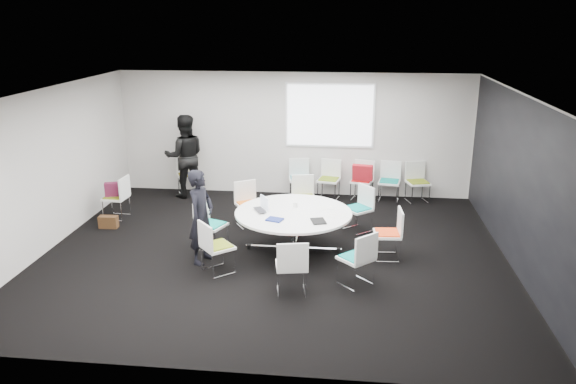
# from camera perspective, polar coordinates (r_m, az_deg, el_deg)

# --- Properties ---
(room_shell) EXTENTS (8.08, 7.08, 2.88)m
(room_shell) POSITION_cam_1_polar(r_m,az_deg,el_deg) (9.44, -0.90, 1.61)
(room_shell) COLOR black
(room_shell) RESTS_ON ground
(conference_table) EXTENTS (2.03, 2.03, 0.73)m
(conference_table) POSITION_cam_1_polar(r_m,az_deg,el_deg) (9.81, 0.55, -3.19)
(conference_table) COLOR silver
(conference_table) RESTS_ON ground
(projection_screen) EXTENTS (1.90, 0.03, 1.35)m
(projection_screen) POSITION_cam_1_polar(r_m,az_deg,el_deg) (12.66, 4.26, 7.74)
(projection_screen) COLOR white
(projection_screen) RESTS_ON room_shell
(chair_ring_a) EXTENTS (0.48, 0.49, 0.88)m
(chair_ring_a) POSITION_cam_1_polar(r_m,az_deg,el_deg) (9.76, 10.07, -5.13)
(chair_ring_a) COLOR silver
(chair_ring_a) RESTS_ON ground
(chair_ring_b) EXTENTS (0.64, 0.64, 0.88)m
(chair_ring_b) POSITION_cam_1_polar(r_m,az_deg,el_deg) (10.89, 7.11, -2.55)
(chair_ring_b) COLOR silver
(chair_ring_b) RESTS_ON ground
(chair_ring_c) EXTENTS (0.55, 0.54, 0.88)m
(chair_ring_c) POSITION_cam_1_polar(r_m,az_deg,el_deg) (11.45, 1.61, -1.42)
(chair_ring_c) COLOR silver
(chair_ring_c) RESTS_ON ground
(chair_ring_d) EXTENTS (0.63, 0.62, 0.88)m
(chair_ring_d) POSITION_cam_1_polar(r_m,az_deg,el_deg) (11.09, -3.98, -2.09)
(chair_ring_d) COLOR silver
(chair_ring_d) RESTS_ON ground
(chair_ring_e) EXTENTS (0.58, 0.59, 0.88)m
(chair_ring_e) POSITION_cam_1_polar(r_m,az_deg,el_deg) (10.08, -7.79, -4.27)
(chair_ring_e) COLOR silver
(chair_ring_e) RESTS_ON ground
(chair_ring_f) EXTENTS (0.64, 0.64, 0.88)m
(chair_ring_f) POSITION_cam_1_polar(r_m,az_deg,el_deg) (9.16, -7.20, -6.52)
(chair_ring_f) COLOR silver
(chair_ring_f) RESTS_ON ground
(chair_ring_g) EXTENTS (0.53, 0.52, 0.88)m
(chair_ring_g) POSITION_cam_1_polar(r_m,az_deg,el_deg) (8.45, 0.37, -8.55)
(chair_ring_g) COLOR silver
(chair_ring_g) RESTS_ON ground
(chair_ring_h) EXTENTS (0.64, 0.64, 0.88)m
(chair_ring_h) POSITION_cam_1_polar(r_m,az_deg,el_deg) (8.75, 6.95, -7.71)
(chair_ring_h) COLOR silver
(chair_ring_h) RESTS_ON ground
(chair_back_a) EXTENTS (0.52, 0.51, 0.88)m
(chair_back_a) POSITION_cam_1_polar(r_m,az_deg,el_deg) (12.77, 1.17, 0.61)
(chair_back_a) COLOR silver
(chair_back_a) RESTS_ON ground
(chair_back_b) EXTENTS (0.54, 0.53, 0.88)m
(chair_back_b) POSITION_cam_1_polar(r_m,az_deg,el_deg) (12.73, 4.16, 0.51)
(chair_back_b) COLOR silver
(chair_back_b) RESTS_ON ground
(chair_back_c) EXTENTS (0.56, 0.55, 0.88)m
(chair_back_c) POSITION_cam_1_polar(r_m,az_deg,el_deg) (12.73, 7.50, 0.40)
(chair_back_c) COLOR silver
(chair_back_c) RESTS_ON ground
(chair_back_d) EXTENTS (0.53, 0.52, 0.88)m
(chair_back_d) POSITION_cam_1_polar(r_m,az_deg,el_deg) (12.75, 10.20, 0.30)
(chair_back_d) COLOR silver
(chair_back_d) RESTS_ON ground
(chair_back_e) EXTENTS (0.56, 0.56, 0.88)m
(chair_back_e) POSITION_cam_1_polar(r_m,az_deg,el_deg) (12.82, 12.99, 0.22)
(chair_back_e) COLOR silver
(chair_back_e) RESTS_ON ground
(chair_spare_left) EXTENTS (0.47, 0.49, 0.88)m
(chair_spare_left) POSITION_cam_1_polar(r_m,az_deg,el_deg) (12.00, -16.95, -1.30)
(chair_spare_left) COLOR silver
(chair_spare_left) RESTS_ON ground
(chair_person_back) EXTENTS (0.61, 0.60, 0.88)m
(chair_person_back) POSITION_cam_1_polar(r_m,az_deg,el_deg) (13.25, -10.10, 0.96)
(chair_person_back) COLOR silver
(chair_person_back) RESTS_ON ground
(person_main) EXTENTS (0.51, 0.66, 1.60)m
(person_main) POSITION_cam_1_polar(r_m,az_deg,el_deg) (9.41, -8.83, -2.49)
(person_main) COLOR black
(person_main) RESTS_ON ground
(person_back) EXTENTS (1.10, 0.98, 1.89)m
(person_back) POSITION_cam_1_polar(r_m,az_deg,el_deg) (12.92, -10.43, 3.60)
(person_back) COLOR black
(person_back) RESTS_ON ground
(laptop) EXTENTS (0.36, 0.42, 0.03)m
(laptop) POSITION_cam_1_polar(r_m,az_deg,el_deg) (9.79, -2.58, -1.85)
(laptop) COLOR #333338
(laptop) RESTS_ON conference_table
(laptop_lid) EXTENTS (0.18, 0.26, 0.22)m
(laptop_lid) POSITION_cam_1_polar(r_m,az_deg,el_deg) (9.82, -2.43, -1.07)
(laptop_lid) COLOR silver
(laptop_lid) RESTS_ON conference_table
(notebook_black) EXTENTS (0.29, 0.35, 0.02)m
(notebook_black) POSITION_cam_1_polar(r_m,az_deg,el_deg) (9.29, 3.11, -2.97)
(notebook_black) COLOR black
(notebook_black) RESTS_ON conference_table
(tablet_folio) EXTENTS (0.31, 0.27, 0.03)m
(tablet_folio) POSITION_cam_1_polar(r_m,az_deg,el_deg) (9.34, -1.37, -2.81)
(tablet_folio) COLOR navy
(tablet_folio) RESTS_ON conference_table
(papers_right) EXTENTS (0.36, 0.31, 0.00)m
(papers_right) POSITION_cam_1_polar(r_m,az_deg,el_deg) (9.94, 3.80, -1.64)
(papers_right) COLOR white
(papers_right) RESTS_ON conference_table
(papers_front) EXTENTS (0.36, 0.32, 0.00)m
(papers_front) POSITION_cam_1_polar(r_m,az_deg,el_deg) (9.58, 4.83, -2.41)
(papers_front) COLOR white
(papers_front) RESTS_ON conference_table
(cup) EXTENTS (0.08, 0.08, 0.09)m
(cup) POSITION_cam_1_polar(r_m,az_deg,el_deg) (9.97, 0.74, -1.29)
(cup) COLOR white
(cup) RESTS_ON conference_table
(phone) EXTENTS (0.16, 0.12, 0.01)m
(phone) POSITION_cam_1_polar(r_m,az_deg,el_deg) (9.26, 3.34, -3.08)
(phone) COLOR black
(phone) RESTS_ON conference_table
(maroon_bag) EXTENTS (0.42, 0.26, 0.28)m
(maroon_bag) POSITION_cam_1_polar(r_m,az_deg,el_deg) (11.90, -17.17, 0.28)
(maroon_bag) COLOR #591731
(maroon_bag) RESTS_ON chair_spare_left
(brown_bag) EXTENTS (0.37, 0.18, 0.24)m
(brown_bag) POSITION_cam_1_polar(r_m,az_deg,el_deg) (11.56, -17.78, -2.91)
(brown_bag) COLOR #402814
(brown_bag) RESTS_ON ground
(red_jacket) EXTENTS (0.46, 0.24, 0.36)m
(red_jacket) POSITION_cam_1_polar(r_m,az_deg,el_deg) (12.40, 7.58, 1.98)
(red_jacket) COLOR #AB151F
(red_jacket) RESTS_ON chair_back_c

